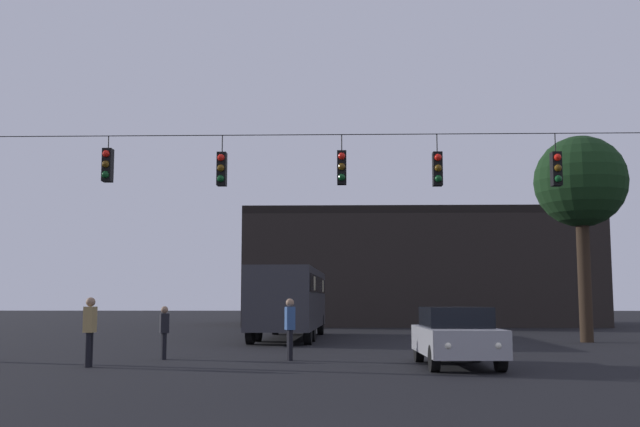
{
  "coord_description": "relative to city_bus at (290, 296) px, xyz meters",
  "views": [
    {
      "loc": [
        0.29,
        -7.52,
        1.71
      ],
      "look_at": [
        -0.34,
        15.9,
        4.41
      ],
      "focal_mm": 41.99,
      "sensor_mm": 36.0,
      "label": 1
    }
  ],
  "objects": [
    {
      "name": "pedestrian_crossing_left",
      "position": [
        -4.2,
        -13.93,
        -0.86
      ],
      "size": [
        0.25,
        0.37,
        1.77
      ],
      "color": "black",
      "rests_on": "ground"
    },
    {
      "name": "tree_left_silhouette",
      "position": [
        12.16,
        -2.3,
        4.59
      ],
      "size": [
        3.78,
        3.78,
        8.45
      ],
      "color": "#2D2116",
      "rests_on": "ground"
    },
    {
      "name": "city_bus",
      "position": [
        0.0,
        0.0,
        0.0
      ],
      "size": [
        2.88,
        11.08,
        3.0
      ],
      "color": "#2D2D33",
      "rests_on": "ground"
    },
    {
      "name": "pedestrian_crossing_right",
      "position": [
        0.78,
        -11.71,
        -0.87
      ],
      "size": [
        0.33,
        0.41,
        1.74
      ],
      "color": "black",
      "rests_on": "ground"
    },
    {
      "name": "corner_building",
      "position": [
        7.42,
        19.82,
        1.9
      ],
      "size": [
        22.63,
        13.84,
        7.53
      ],
      "color": "black",
      "rests_on": "ground"
    },
    {
      "name": "car_near_right",
      "position": [
        5.2,
        -13.48,
        -1.07
      ],
      "size": [
        1.91,
        4.38,
        1.52
      ],
      "color": "#99999E",
      "rests_on": "ground"
    },
    {
      "name": "pedestrian_crossing_center",
      "position": [
        -2.88,
        -11.4,
        -1.02
      ],
      "size": [
        0.35,
        0.42,
        1.52
      ],
      "color": "black",
      "rests_on": "ground"
    },
    {
      "name": "overhead_signal_span",
      "position": [
        1.95,
        -12.33,
        2.21
      ],
      "size": [
        19.65,
        0.44,
        6.84
      ],
      "color": "black",
      "rests_on": "ground"
    },
    {
      "name": "ground_plane",
      "position": [
        1.93,
        -1.07,
        -1.87
      ],
      "size": [
        168.0,
        168.0,
        0.0
      ],
      "primitive_type": "plane",
      "color": "black",
      "rests_on": "ground"
    }
  ]
}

